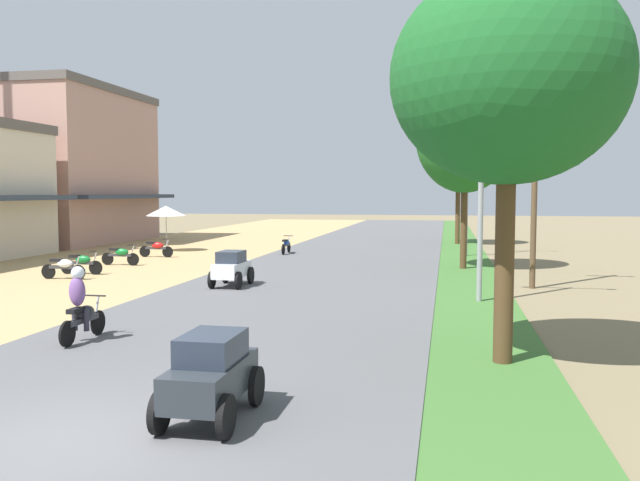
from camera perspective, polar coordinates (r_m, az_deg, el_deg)
ground_plane at (r=9.62m, az=-20.79°, el=-16.33°), size 180.00×180.00×0.00m
road_strip at (r=9.60m, az=-20.79°, el=-16.11°), size 9.00×140.00×0.08m
median_strip at (r=8.36m, az=17.09°, el=-19.22°), size 2.40×140.00×0.06m
shophouse_mid at (r=46.51m, az=-21.40°, el=6.03°), size 9.34×11.91×10.10m
parked_motorbike_second at (r=26.54m, az=-21.35°, el=-2.10°), size 1.80×0.54×0.94m
parked_motorbike_third at (r=27.91m, az=-19.96°, el=-1.77°), size 1.80×0.54×0.94m
parked_motorbike_fourth at (r=30.82m, az=-16.91°, el=-1.16°), size 1.80×0.54×0.94m
parked_motorbike_fifth at (r=34.20m, az=-14.00°, el=-0.59°), size 1.80×0.54×0.94m
vendor_umbrella at (r=37.53m, az=-13.22°, el=2.52°), size 2.20×2.20×2.52m
median_tree_nearest at (r=13.13m, az=16.02°, el=13.39°), size 4.43×4.43×7.45m
median_tree_second at (r=28.92m, az=12.48°, el=8.89°), size 4.20×4.20×8.15m
median_tree_third at (r=42.73m, az=11.93°, el=6.93°), size 4.32×4.32×7.35m
streetlamp_near at (r=20.20m, az=13.84°, el=6.87°), size 3.16×0.20×7.33m
streetlamp_mid at (r=34.73m, az=12.65°, el=6.59°), size 3.16×0.20×8.36m
utility_pole_near at (r=23.84m, az=18.16°, el=6.43°), size 1.80×0.20×8.32m
car_hatchback_charcoal at (r=9.72m, az=-9.43°, el=-11.27°), size 1.04×2.00×1.23m
car_hatchback_white at (r=22.99m, az=-7.68°, el=-2.30°), size 1.04×2.00×1.23m
motorbike_ahead_second at (r=15.29m, az=-20.03°, el=-5.37°), size 0.54×1.80×1.66m
motorbike_ahead_third at (r=34.97m, az=-2.95°, el=-0.34°), size 0.54×1.80×0.94m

